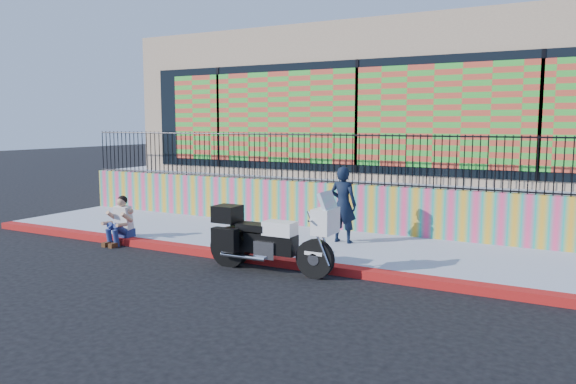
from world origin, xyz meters
The scene contains 10 objects.
ground centered at (0.00, 0.00, 0.00)m, with size 90.00×90.00×0.00m, color black.
red_curb centered at (0.00, 0.00, 0.07)m, with size 16.00×0.30×0.15m, color #A70B1D.
sidewalk centered at (0.00, 1.65, 0.07)m, with size 16.00×3.00×0.15m, color #979FB5.
mural_wall centered at (0.00, 3.25, 0.70)m, with size 16.00×0.20×1.10m, color #F03F73.
metal_fence centered at (0.00, 3.25, 1.85)m, with size 15.80×0.04×1.20m, color black, non-canonical shape.
elevated_platform centered at (0.00, 8.35, 0.62)m, with size 16.00×10.00×1.25m, color #979FB5.
storefront_building centered at (0.00, 8.13, 3.25)m, with size 14.00×8.06×4.00m.
police_motorcycle centered at (0.14, -0.46, 0.65)m, with size 2.48×0.82×1.54m.
police_officer centered at (0.61, 1.88, 0.97)m, with size 0.60×0.39×1.64m, color black.
seated_man centered at (-3.93, -0.10, 0.45)m, with size 0.54×0.71×1.06m.
Camera 1 is at (5.23, -9.08, 2.70)m, focal length 35.00 mm.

